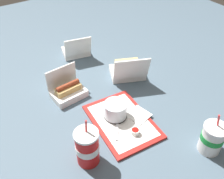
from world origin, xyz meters
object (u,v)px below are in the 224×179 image
object	(u,v)px
ketchup_cup	(135,131)
clamshell_hotdog_front	(76,49)
soda_cup_front	(212,138)
clamshell_hotdog_back	(68,90)
clamshell_sandwich_left	(128,70)
soda_cup_right	(87,147)
cake_container	(115,110)
food_tray	(122,121)
plastic_fork	(117,131)

from	to	relation	value
ketchup_cup	clamshell_hotdog_front	xyz separation A→B (m)	(0.76, -0.10, 0.01)
soda_cup_front	clamshell_hotdog_back	bearing A→B (deg)	28.29
clamshell_hotdog_front	clamshell_hotdog_back	distance (m)	0.42
clamshell_sandwich_left	soda_cup_right	distance (m)	0.62
cake_container	clamshell_hotdog_back	xyz separation A→B (m)	(0.28, 0.12, -0.01)
soda_cup_right	soda_cup_front	size ratio (longest dim) A/B	1.15
soda_cup_front	soda_cup_right	bearing A→B (deg)	62.33
clamshell_hotdog_back	ketchup_cup	bearing A→B (deg)	-162.31
ketchup_cup	clamshell_hotdog_back	world-z (taller)	clamshell_hotdog_back
food_tray	plastic_fork	world-z (taller)	plastic_fork
clamshell_hotdog_back	soda_cup_front	xyz separation A→B (m)	(-0.66, -0.35, 0.03)
ketchup_cup	clamshell_sandwich_left	xyz separation A→B (m)	(0.38, -0.24, 0.02)
cake_container	clamshell_hotdog_back	world-z (taller)	clamshell_hotdog_back
plastic_fork	food_tray	bearing A→B (deg)	-18.12
clamshell_hotdog_front	clamshell_sandwich_left	world-z (taller)	clamshell_sandwich_left
ketchup_cup	soda_cup_front	size ratio (longest dim) A/B	0.20
food_tray	soda_cup_right	bearing A→B (deg)	111.46
food_tray	clamshell_hotdog_front	distance (m)	0.67
cake_container	clamshell_sandwich_left	xyz separation A→B (m)	(0.24, -0.25, -0.01)
food_tray	plastic_fork	xyz separation A→B (m)	(-0.04, 0.06, 0.01)
plastic_fork	clamshell_sandwich_left	size ratio (longest dim) A/B	0.43
clamshell_hotdog_front	clamshell_sandwich_left	bearing A→B (deg)	-159.43
cake_container	soda_cup_front	world-z (taller)	soda_cup_front
plastic_fork	clamshell_hotdog_front	world-z (taller)	clamshell_hotdog_front
soda_cup_right	soda_cup_front	world-z (taller)	soda_cup_right
ketchup_cup	clamshell_sandwich_left	size ratio (longest dim) A/B	0.16
clamshell_hotdog_front	ketchup_cup	bearing A→B (deg)	172.69
cake_container	ketchup_cup	xyz separation A→B (m)	(-0.14, -0.01, -0.03)
clamshell_hotdog_front	clamshell_hotdog_back	size ratio (longest dim) A/B	1.10
soda_cup_front	cake_container	bearing A→B (deg)	31.49
clamshell_sandwich_left	soda_cup_front	distance (m)	0.62
clamshell_sandwich_left	soda_cup_front	xyz separation A→B (m)	(-0.62, 0.02, 0.03)
plastic_fork	soda_cup_right	world-z (taller)	soda_cup_right
cake_container	ketchup_cup	world-z (taller)	cake_container
plastic_fork	clamshell_hotdog_back	distance (m)	0.37
cake_container	soda_cup_front	size ratio (longest dim) A/B	0.56
cake_container	soda_cup_right	size ratio (longest dim) A/B	0.49
cake_container	ketchup_cup	bearing A→B (deg)	-174.88
ketchup_cup	soda_cup_front	distance (m)	0.33
cake_container	soda_cup_right	distance (m)	0.27
clamshell_sandwich_left	plastic_fork	bearing A→B (deg)	137.18
food_tray	soda_cup_front	bearing A→B (deg)	-146.58
clamshell_sandwich_left	soda_cup_front	world-z (taller)	soda_cup_front
clamshell_hotdog_front	soda_cup_right	world-z (taller)	soda_cup_right
food_tray	ketchup_cup	xyz separation A→B (m)	(-0.10, -0.00, 0.02)
ketchup_cup	plastic_fork	size ratio (longest dim) A/B	0.36
clamshell_hotdog_back	soda_cup_right	world-z (taller)	soda_cup_right
clamshell_sandwich_left	food_tray	bearing A→B (deg)	139.37
cake_container	soda_cup_right	bearing A→B (deg)	120.74
cake_container	clamshell_sandwich_left	world-z (taller)	clamshell_sandwich_left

